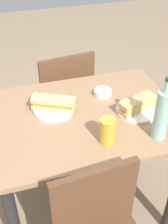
% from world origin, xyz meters
% --- Properties ---
extents(ground_plane, '(8.00, 8.00, 0.00)m').
position_xyz_m(ground_plane, '(0.00, 0.00, 0.00)').
color(ground_plane, '#8C755B').
extents(dining_table, '(1.01, 0.76, 0.75)m').
position_xyz_m(dining_table, '(0.00, 0.00, 0.62)').
color(dining_table, '#997251').
rests_on(dining_table, ground).
extents(chair_far, '(0.45, 0.45, 0.85)m').
position_xyz_m(chair_far, '(0.01, 0.58, 0.49)').
color(chair_far, brown).
rests_on(chair_far, ground).
extents(plate_near, '(0.22, 0.22, 0.01)m').
position_xyz_m(plate_near, '(-0.15, 0.08, 0.76)').
color(plate_near, white).
rests_on(plate_near, dining_table).
extents(baguette_sandwich_near, '(0.24, 0.16, 0.07)m').
position_xyz_m(baguette_sandwich_near, '(-0.15, 0.08, 0.80)').
color(baguette_sandwich_near, '#DBB77A').
rests_on(baguette_sandwich_near, plate_near).
extents(knife_near, '(0.16, 0.10, 0.01)m').
position_xyz_m(knife_near, '(-0.13, 0.13, 0.77)').
color(knife_near, silver).
rests_on(knife_near, plate_near).
extents(plate_far, '(0.22, 0.22, 0.01)m').
position_xyz_m(plate_far, '(0.28, -0.05, 0.76)').
color(plate_far, white).
rests_on(plate_far, dining_table).
extents(baguette_sandwich_far, '(0.22, 0.13, 0.07)m').
position_xyz_m(baguette_sandwich_far, '(0.28, -0.05, 0.80)').
color(baguette_sandwich_far, tan).
rests_on(baguette_sandwich_far, plate_far).
extents(knife_far, '(0.17, 0.09, 0.01)m').
position_xyz_m(knife_far, '(0.25, -0.01, 0.77)').
color(knife_far, silver).
rests_on(knife_far, plate_far).
extents(water_bottle, '(0.07, 0.07, 0.33)m').
position_xyz_m(water_bottle, '(0.30, -0.26, 0.88)').
color(water_bottle, '#99C6B7').
rests_on(water_bottle, dining_table).
extents(beer_glass, '(0.07, 0.07, 0.13)m').
position_xyz_m(beer_glass, '(0.05, -0.23, 0.81)').
color(beer_glass, gold).
rests_on(beer_glass, dining_table).
extents(olive_bowl, '(0.10, 0.10, 0.03)m').
position_xyz_m(olive_bowl, '(0.16, 0.16, 0.76)').
color(olive_bowl, silver).
rests_on(olive_bowl, dining_table).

